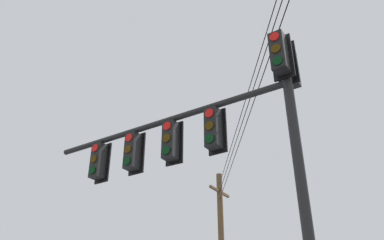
{
  "coord_description": "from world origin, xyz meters",
  "views": [
    {
      "loc": [
        0.56,
        -7.28,
        1.56
      ],
      "look_at": [
        -1.39,
        0.31,
        5.81
      ],
      "focal_mm": 37.39,
      "sensor_mm": 36.0,
      "label": 1
    }
  ],
  "objects": [
    {
      "name": "signal_mast_assembly",
      "position": [
        -0.92,
        0.17,
        5.18
      ],
      "size": [
        6.35,
        2.52,
        7.06
      ],
      "color": "black",
      "rests_on": "ground"
    }
  ]
}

